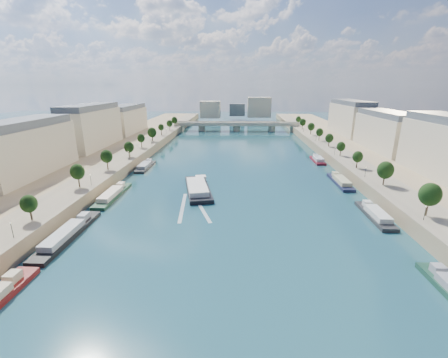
# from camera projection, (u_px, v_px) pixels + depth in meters

# --- Properties ---
(ground) EXTENTS (700.00, 700.00, 0.00)m
(ground) POSITION_uv_depth(u_px,v_px,m) (234.00, 177.00, 138.23)
(ground) COLOR #0C3638
(ground) RESTS_ON ground
(quay_left) EXTENTS (44.00, 520.00, 5.00)m
(quay_left) POSITION_uv_depth(u_px,v_px,m) (82.00, 169.00, 140.69)
(quay_left) COLOR #9E8460
(quay_left) RESTS_ON ground
(quay_right) EXTENTS (44.00, 520.00, 5.00)m
(quay_right) POSITION_uv_depth(u_px,v_px,m) (395.00, 173.00, 134.26)
(quay_right) COLOR #9E8460
(quay_right) RESTS_ON ground
(pave_left) EXTENTS (14.00, 520.00, 0.10)m
(pave_left) POSITION_uv_depth(u_px,v_px,m) (112.00, 164.00, 139.25)
(pave_left) COLOR gray
(pave_left) RESTS_ON quay_left
(pave_right) EXTENTS (14.00, 520.00, 0.10)m
(pave_right) POSITION_uv_depth(u_px,v_px,m) (362.00, 168.00, 134.16)
(pave_right) COLOR gray
(pave_right) RESTS_ON quay_right
(trees_left) EXTENTS (4.80, 268.80, 8.26)m
(trees_left) POSITION_uv_depth(u_px,v_px,m) (117.00, 152.00, 139.43)
(trees_left) COLOR #382B1E
(trees_left) RESTS_ON ground
(trees_right) EXTENTS (4.80, 268.80, 8.26)m
(trees_right) POSITION_uv_depth(u_px,v_px,m) (351.00, 151.00, 142.14)
(trees_right) COLOR #382B1E
(trees_right) RESTS_ON ground
(lamps_left) EXTENTS (0.36, 200.36, 4.28)m
(lamps_left) POSITION_uv_depth(u_px,v_px,m) (112.00, 164.00, 128.70)
(lamps_left) COLOR black
(lamps_left) RESTS_ON ground
(lamps_right) EXTENTS (0.36, 200.36, 4.28)m
(lamps_right) POSITION_uv_depth(u_px,v_px,m) (348.00, 159.00, 138.30)
(lamps_right) COLOR black
(lamps_right) RESTS_ON ground
(buildings_left) EXTENTS (16.00, 226.00, 23.20)m
(buildings_left) POSITION_uv_depth(u_px,v_px,m) (64.00, 135.00, 148.50)
(buildings_left) COLOR #C4B097
(buildings_left) RESTS_ON ground
(buildings_right) EXTENTS (16.00, 226.00, 23.20)m
(buildings_right) POSITION_uv_depth(u_px,v_px,m) (415.00, 138.00, 140.91)
(buildings_right) COLOR #C4B097
(buildings_right) RESTS_ON ground
(skyline) EXTENTS (79.00, 42.00, 22.00)m
(skyline) POSITION_uv_depth(u_px,v_px,m) (240.00, 108.00, 342.79)
(skyline) COLOR #C4B097
(skyline) RESTS_ON ground
(bridge) EXTENTS (112.00, 12.00, 8.15)m
(bridge) POSITION_uv_depth(u_px,v_px,m) (237.00, 125.00, 273.23)
(bridge) COLOR #C1B79E
(bridge) RESTS_ON ground
(tour_barge) EXTENTS (15.14, 31.50, 4.12)m
(tour_barge) POSITION_uv_depth(u_px,v_px,m) (198.00, 188.00, 119.08)
(tour_barge) COLOR black
(tour_barge) RESTS_ON ground
(wake) EXTENTS (13.25, 25.99, 0.04)m
(wake) POSITION_uv_depth(u_px,v_px,m) (192.00, 207.00, 103.68)
(wake) COLOR silver
(wake) RESTS_ON ground
(moored_barges_left) EXTENTS (5.00, 159.60, 3.60)m
(moored_barges_left) POSITION_uv_depth(u_px,v_px,m) (70.00, 233.00, 83.86)
(moored_barges_left) COLOR #171934
(moored_barges_left) RESTS_ON ground
(moored_barges_right) EXTENTS (5.00, 167.95, 3.60)m
(moored_barges_right) POSITION_uv_depth(u_px,v_px,m) (382.00, 222.00, 90.83)
(moored_barges_right) COLOR black
(moored_barges_right) RESTS_ON ground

